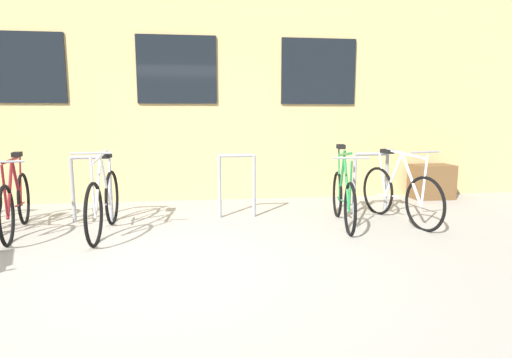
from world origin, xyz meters
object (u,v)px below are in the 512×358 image
at_px(planter_box, 431,182).
at_px(bicycle_silver, 104,202).
at_px(bicycle_green, 343,197).
at_px(bicycle_maroon, 15,202).
at_px(bicycle_white, 399,193).

bearing_deg(planter_box, bicycle_silver, -163.45).
distance_m(bicycle_green, planter_box, 2.63).
distance_m(bicycle_silver, bicycle_maroon, 1.10).
relative_size(bicycle_green, planter_box, 2.32).
xyz_separation_m(bicycle_white, planter_box, (1.32, 1.45, -0.09)).
bearing_deg(bicycle_green, bicycle_white, 4.38).
relative_size(bicycle_silver, planter_box, 2.45).
xyz_separation_m(bicycle_green, bicycle_silver, (-3.09, -0.04, 0.02)).
bearing_deg(bicycle_silver, bicycle_maroon, 172.18).
xyz_separation_m(bicycle_white, bicycle_maroon, (-5.01, 0.04, -0.00)).
distance_m(bicycle_green, bicycle_maroon, 4.18).
xyz_separation_m(bicycle_maroon, planter_box, (6.33, 1.41, -0.08)).
height_order(bicycle_white, bicycle_maroon, bicycle_white).
height_order(bicycle_white, planter_box, bicycle_white).
bearing_deg(bicycle_silver, planter_box, 16.55).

